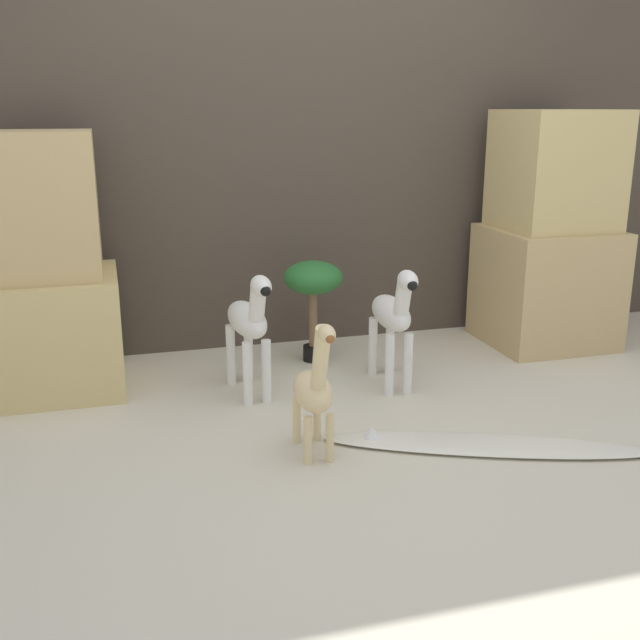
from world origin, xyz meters
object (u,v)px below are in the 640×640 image
object	(u,v)px
giraffe_figurine	(314,389)
surfboard	(484,444)
zebra_left	(249,323)
potted_palm_front	(313,283)
zebra_right	(393,316)

from	to	relation	value
giraffe_figurine	surfboard	xyz separation A→B (m)	(0.68, -0.13, -0.27)
surfboard	giraffe_figurine	bearing A→B (deg)	168.97
zebra_left	potted_palm_front	world-z (taller)	zebra_left
potted_palm_front	giraffe_figurine	bearing A→B (deg)	-105.22
zebra_left	surfboard	bearing A→B (deg)	-46.36
giraffe_figurine	potted_palm_front	world-z (taller)	giraffe_figurine
zebra_right	zebra_left	world-z (taller)	same
zebra_right	zebra_left	distance (m)	0.70
zebra_right	potted_palm_front	bearing A→B (deg)	119.03
potted_palm_front	surfboard	bearing A→B (deg)	-73.22
zebra_right	surfboard	size ratio (longest dim) A/B	0.48
zebra_right	surfboard	bearing A→B (deg)	-81.99
zebra_left	potted_palm_front	bearing A→B (deg)	43.69
giraffe_figurine	surfboard	world-z (taller)	giraffe_figurine
zebra_left	giraffe_figurine	size ratio (longest dim) A/B	1.07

